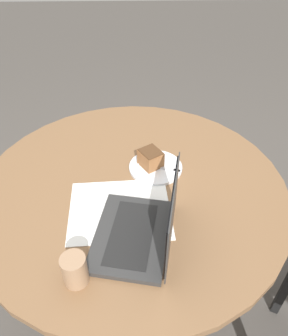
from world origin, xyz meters
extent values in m
plane|color=#4C4742|center=(0.00, 0.00, 0.00)|extent=(12.00, 12.00, 0.00)
cylinder|color=brown|center=(0.00, 0.00, 0.01)|extent=(0.55, 0.55, 0.02)
cylinder|color=brown|center=(0.00, 0.00, 0.38)|extent=(0.11, 0.11, 0.73)
cylinder|color=brown|center=(0.00, 0.00, 0.76)|extent=(1.17, 1.17, 0.03)
cube|color=black|center=(-0.70, 0.13, 0.23)|extent=(0.05, 0.05, 0.46)
cube|color=white|center=(0.04, 0.13, 0.78)|extent=(0.36, 0.31, 0.00)
cylinder|color=silver|center=(-0.10, -0.09, 0.78)|extent=(0.21, 0.21, 0.01)
cube|color=brown|center=(-0.08, -0.10, 0.82)|extent=(0.11, 0.11, 0.06)
cube|color=#4D311C|center=(-0.08, -0.10, 0.85)|extent=(0.10, 0.11, 0.00)
cube|color=silver|center=(-0.11, -0.08, 0.79)|extent=(0.16, 0.07, 0.00)
cube|color=silver|center=(-0.18, -0.05, 0.79)|extent=(0.04, 0.03, 0.00)
cylinder|color=#997556|center=(0.16, 0.40, 0.83)|extent=(0.07, 0.07, 0.10)
cube|color=#2D2D2D|center=(0.00, 0.25, 0.78)|extent=(0.29, 0.36, 0.02)
cube|color=black|center=(0.00, 0.25, 0.79)|extent=(0.18, 0.28, 0.00)
cube|color=#2D2D2D|center=(-0.12, 0.27, 0.90)|extent=(0.06, 0.31, 0.22)
cube|color=black|center=(-0.12, 0.27, 0.90)|extent=(0.06, 0.30, 0.20)
camera|label=1|loc=(-0.02, 0.91, 1.63)|focal=35.00mm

